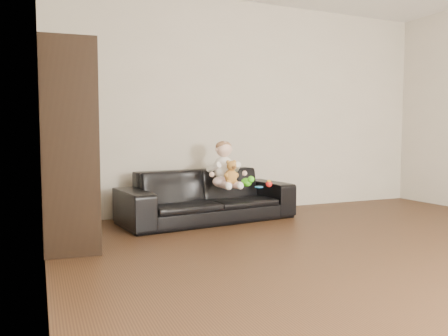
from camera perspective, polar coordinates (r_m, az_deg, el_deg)
name	(u,v)px	position (r m, az deg, el deg)	size (l,w,h in m)	color
floor	(427,268)	(3.49, 25.04, -11.80)	(5.50, 5.50, 0.00)	#3D2515
wall_back	(253,107)	(5.59, 3.80, 7.91)	(5.00, 5.00, 0.00)	#BFB5A0
wall_left	(41,58)	(2.25, -22.81, 13.06)	(5.50, 5.50, 0.00)	#BFB5A0
sofa	(207,196)	(4.84, -2.18, -3.63)	(1.92, 0.75, 0.56)	black
cabinet	(72,147)	(3.79, -19.26, 2.60)	(0.42, 0.58, 1.70)	black
shelf_item	(73,100)	(3.80, -19.10, 8.37)	(0.18, 0.25, 0.28)	silver
baby	(225,167)	(4.77, 0.07, 0.08)	(0.35, 0.43, 0.52)	#FDD6D5
teddy_bear	(231,173)	(4.63, 0.95, -0.60)	(0.15, 0.15, 0.25)	#AD7531
toy_green	(246,182)	(4.92, 2.95, -1.87)	(0.12, 0.14, 0.10)	#4FEC1B
toy_rattle	(269,184)	(4.88, 5.90, -2.11)	(0.07, 0.07, 0.07)	red
toy_blue_disc	(259,187)	(4.85, 4.58, -2.48)	(0.09, 0.09, 0.01)	#1772BD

